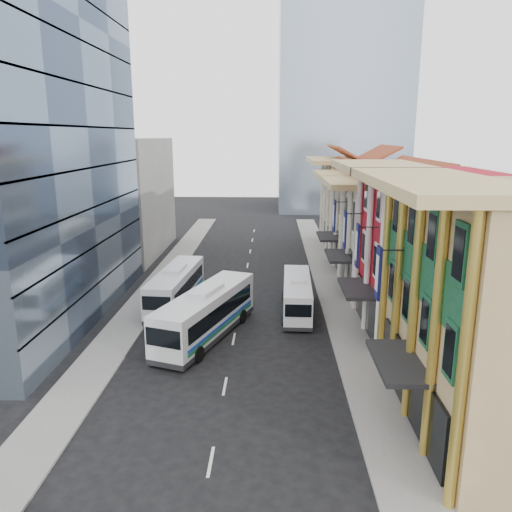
{
  "coord_description": "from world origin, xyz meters",
  "views": [
    {
      "loc": [
        2.68,
        -18.68,
        14.42
      ],
      "look_at": [
        1.44,
        20.71,
        4.82
      ],
      "focal_mm": 35.0,
      "sensor_mm": 36.0,
      "label": 1
    }
  ],
  "objects_px": {
    "bus_left_far": "(176,286)",
    "bus_right": "(297,294)",
    "bus_left_near": "(206,312)",
    "shophouse_tan": "(500,310)",
    "office_tower": "(8,127)"
  },
  "relations": [
    {
      "from": "bus_left_far",
      "to": "bus_right",
      "type": "bearing_deg",
      "value": -2.06
    },
    {
      "from": "bus_left_far",
      "to": "bus_right",
      "type": "height_order",
      "value": "bus_left_far"
    },
    {
      "from": "bus_left_near",
      "to": "bus_left_far",
      "type": "relative_size",
      "value": 1.09
    },
    {
      "from": "bus_left_near",
      "to": "bus_left_far",
      "type": "distance_m",
      "value": 7.67
    },
    {
      "from": "shophouse_tan",
      "to": "bus_right",
      "type": "height_order",
      "value": "shophouse_tan"
    },
    {
      "from": "office_tower",
      "to": "bus_right",
      "type": "xyz_separation_m",
      "value": [
        21.85,
        1.87,
        -13.45
      ]
    },
    {
      "from": "bus_right",
      "to": "bus_left_near",
      "type": "bearing_deg",
      "value": -139.04
    },
    {
      "from": "bus_left_near",
      "to": "bus_right",
      "type": "xyz_separation_m",
      "value": [
        6.85,
        5.58,
        -0.35
      ]
    },
    {
      "from": "bus_right",
      "to": "shophouse_tan",
      "type": "bearing_deg",
      "value": -58.22
    },
    {
      "from": "office_tower",
      "to": "shophouse_tan",
      "type": "bearing_deg",
      "value": -24.3
    },
    {
      "from": "office_tower",
      "to": "bus_left_near",
      "type": "relative_size",
      "value": 2.52
    },
    {
      "from": "office_tower",
      "to": "bus_left_near",
      "type": "xyz_separation_m",
      "value": [
        15.0,
        -3.71,
        -13.09
      ]
    },
    {
      "from": "office_tower",
      "to": "bus_left_near",
      "type": "distance_m",
      "value": 20.25
    },
    {
      "from": "office_tower",
      "to": "bus_left_near",
      "type": "bearing_deg",
      "value": -13.9
    },
    {
      "from": "office_tower",
      "to": "bus_right",
      "type": "height_order",
      "value": "office_tower"
    }
  ]
}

